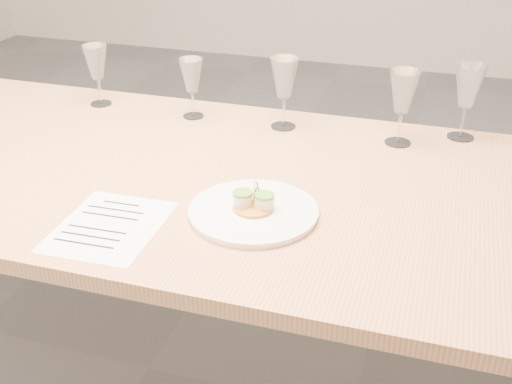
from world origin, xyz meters
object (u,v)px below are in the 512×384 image
(wine_glass_0, at_px, (96,64))
(dining_table, at_px, (129,183))
(wine_glass_2, at_px, (284,79))
(wine_glass_4, at_px, (468,87))
(wine_glass_3, at_px, (403,93))
(recipe_sheet, at_px, (109,226))
(wine_glass_1, at_px, (191,77))
(dinner_plate, at_px, (254,210))

(wine_glass_0, bearing_deg, dining_table, -52.38)
(wine_glass_2, distance_m, wine_glass_4, 0.52)
(dining_table, relative_size, wine_glass_3, 11.17)
(wine_glass_4, bearing_deg, recipe_sheet, -134.44)
(wine_glass_0, distance_m, wine_glass_3, 0.98)
(wine_glass_0, height_order, wine_glass_1, wine_glass_0)
(recipe_sheet, height_order, wine_glass_1, wine_glass_1)
(wine_glass_1, bearing_deg, recipe_sheet, -83.95)
(dining_table, xyz_separation_m, recipe_sheet, (0.12, -0.32, 0.07))
(dining_table, height_order, dinner_plate, dinner_plate)
(dining_table, distance_m, dinner_plate, 0.46)
(recipe_sheet, xyz_separation_m, wine_glass_2, (0.22, 0.68, 0.15))
(dinner_plate, relative_size, wine_glass_0, 1.52)
(wine_glass_2, height_order, wine_glass_3, same)
(recipe_sheet, bearing_deg, wine_glass_0, 118.89)
(wine_glass_1, distance_m, wine_glass_2, 0.29)
(wine_glass_1, height_order, wine_glass_3, wine_glass_3)
(wine_glass_3, bearing_deg, wine_glass_0, 178.18)
(recipe_sheet, xyz_separation_m, wine_glass_4, (0.74, 0.75, 0.15))
(dining_table, distance_m, wine_glass_3, 0.80)
(dinner_plate, relative_size, wine_glass_3, 1.40)
(dining_table, relative_size, wine_glass_0, 12.14)
(wine_glass_1, xyz_separation_m, wine_glass_3, (0.64, -0.02, 0.02))
(recipe_sheet, height_order, wine_glass_3, wine_glass_3)
(dinner_plate, xyz_separation_m, wine_glass_3, (0.27, 0.51, 0.14))
(dinner_plate, relative_size, wine_glass_1, 1.61)
(dinner_plate, distance_m, wine_glass_3, 0.60)
(wine_glass_1, bearing_deg, wine_glass_0, 177.87)
(wine_glass_1, bearing_deg, wine_glass_4, 5.41)
(wine_glass_0, xyz_separation_m, wine_glass_2, (0.63, -0.01, 0.01))
(recipe_sheet, relative_size, wine_glass_3, 1.35)
(wine_glass_1, height_order, wine_glass_4, wine_glass_4)
(dining_table, height_order, wine_glass_0, wine_glass_0)
(dining_table, distance_m, wine_glass_4, 0.99)
(dining_table, bearing_deg, wine_glass_4, 26.79)
(dinner_plate, xyz_separation_m, wine_glass_4, (0.44, 0.61, 0.14))
(dining_table, height_order, wine_glass_4, wine_glass_4)
(wine_glass_2, relative_size, wine_glass_4, 0.98)
(wine_glass_0, xyz_separation_m, wine_glass_4, (1.15, 0.06, 0.02))
(wine_glass_0, relative_size, wine_glass_1, 1.06)
(wine_glass_0, bearing_deg, wine_glass_2, -0.99)
(dinner_plate, bearing_deg, wine_glass_4, 53.84)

